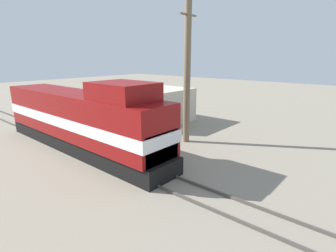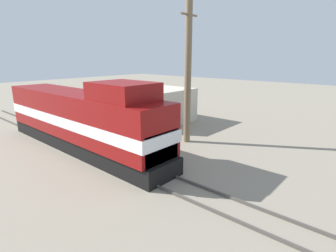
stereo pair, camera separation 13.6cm
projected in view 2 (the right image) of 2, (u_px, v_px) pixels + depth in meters
name	position (u px, v px, depth m)	size (l,w,h in m)	color
ground_plane	(99.00, 155.00, 17.49)	(120.00, 120.00, 0.00)	gray
rail_near	(90.00, 157.00, 16.95)	(0.08, 42.11, 0.15)	#4C4742
rail_far	(108.00, 151.00, 17.99)	(0.08, 42.11, 0.15)	#4C4742
locomotive	(83.00, 120.00, 17.97)	(2.96, 16.33, 4.99)	black
utility_pole	(188.00, 73.00, 18.95)	(1.80, 0.50, 10.39)	#726047
vendor_umbrella	(123.00, 111.00, 22.21)	(2.19, 2.19, 2.09)	#4C4C4C
billboard_sign	(123.00, 98.00, 24.94)	(2.05, 0.12, 3.43)	#595959
shrub_cluster	(138.00, 128.00, 22.57)	(0.73, 0.73, 0.73)	#236028
person_bystander	(147.00, 124.00, 21.78)	(0.34, 0.34, 1.68)	#2D3347
bicycle	(156.00, 127.00, 22.92)	(1.94, 1.65, 0.72)	black
building_block_distant	(151.00, 105.00, 26.41)	(6.47, 6.93, 3.30)	beige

